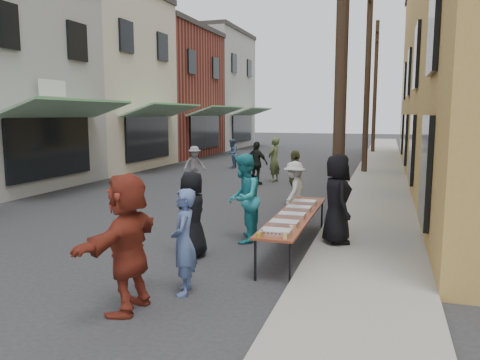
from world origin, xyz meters
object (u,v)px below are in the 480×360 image
Objects in this scene: utility_pole_near at (342,26)px; guest_front_a at (192,214)px; serving_table at (295,216)px; utility_pole_mid at (368,74)px; utility_pole_far at (375,88)px; catering_tray_sausage at (276,232)px; server at (337,199)px; guest_front_c at (244,198)px.

guest_front_a is (-2.51, -2.05, -3.67)m from utility_pole_near.
utility_pole_mid is at bearing 86.88° from serving_table.
utility_pole_near is at bearing -90.00° from utility_pole_far.
serving_table is at bearing 90.00° from catering_tray_sausage.
utility_pole_near is at bearing -18.25° from server.
serving_table is at bearing 100.14° from server.
utility_pole_far is 4.94× the size of server.
guest_front_c is at bearing -98.43° from utility_pole_mid.
guest_front_a reaches higher than catering_tray_sausage.
server is at bearing 125.34° from guest_front_a.
utility_pole_mid is 13.36m from guest_front_c.
catering_tray_sausage is 2.32m from guest_front_c.
utility_pole_mid reaches higher than server.
utility_pole_far is at bearing 88.37° from serving_table.
guest_front_a is 2.95m from server.
serving_table is 0.96m from server.
catering_tray_sausage is at bearing 25.87° from guest_front_c.
server reaches higher than serving_table.
utility_pole_mid is at bearing 175.32° from guest_front_a.
utility_pole_near is at bearing 106.70° from guest_front_c.
utility_pole_near and utility_pole_far have the same top height.
utility_pole_near is at bearing 75.38° from catering_tray_sausage.
guest_front_c is (-1.89, -24.74, -3.55)m from utility_pole_far.
guest_front_c is at bearing 163.61° from serving_table.
server is at bearing 70.47° from catering_tray_sausage.
guest_front_a is at bearing -151.61° from serving_table.
guest_front_a is 0.87× the size of guest_front_c.
server is at bearing 33.31° from serving_table.
guest_front_a is at bearing -29.78° from guest_front_c.
server is (1.94, 0.16, 0.06)m from guest_front_c.
utility_pole_far is 25.06m from guest_front_c.
utility_pole_far is 4.74× the size of guest_front_c.
guest_front_a is 1.46m from guest_front_c.
guest_front_c is (-1.18, 0.35, 0.24)m from serving_table.
guest_front_c is at bearing 120.50° from catering_tray_sausage.
utility_pole_far is 26.43m from guest_front_a.
utility_pole_mid is 1.00× the size of utility_pole_far.
catering_tray_sausage is 2.29m from server.
guest_front_a is at bearing -95.49° from utility_pole_far.
serving_table is (-0.71, -25.08, -3.79)m from utility_pole_far.
server is (0.05, -24.58, -3.49)m from utility_pole_far.
utility_pole_near is 3.54m from server.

